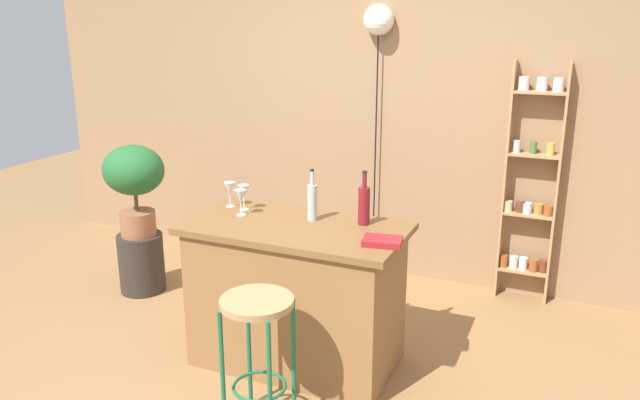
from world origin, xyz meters
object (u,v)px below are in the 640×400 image
Objects in this scene: bottle_vinegar at (364,204)px; wine_glass_right at (230,189)px; bar_stool at (258,331)px; potted_plant at (134,178)px; wine_glass_left at (241,197)px; wine_glass_center at (244,192)px; pendant_globe_light at (379,23)px; plant_stool at (142,263)px; cookbook at (382,241)px; bottle_wine_red at (312,201)px; spice_shelf at (531,186)px.

wine_glass_right is (-0.91, -0.01, -0.01)m from bottle_vinegar.
potted_plant is (-1.68, 1.13, 0.36)m from bar_stool.
wine_glass_left is 0.11m from wine_glass_center.
pendant_globe_light reaches higher than bar_stool.
plant_stool is 2.12m from bottle_vinegar.
cookbook is at bearing -8.24° from wine_glass_left.
wine_glass_center is 0.78× the size of cookbook.
wine_glass_left is (-0.45, -0.09, -0.00)m from bottle_wine_red.
potted_plant is at bearing 163.62° from wine_glass_right.
bottle_vinegar reaches higher than wine_glass_left.
bar_stool is 4.50× the size of wine_glass_left.
cookbook is at bearing 50.00° from bar_stool.
plant_stool is 2.82× the size of wine_glass_center.
wine_glass_center reaches higher than plant_stool.
pendant_globe_light is (-1.21, 0.02, 1.15)m from spice_shelf.
wine_glass_center is 1.78m from pendant_globe_light.
bar_stool is 2.05m from plant_stool.
bottle_wine_red reaches higher than plant_stool.
bottle_vinegar reaches higher than bottle_wine_red.
bar_stool reaches higher than plant_stool.
wine_glass_center reaches higher than bar_stool.
spice_shelf is 10.99× the size of wine_glass_center.
bar_stool is 2.66m from pendant_globe_light.
spice_shelf is 5.65× the size of bottle_wine_red.
wine_glass_right is at bearing -142.24° from spice_shelf.
pendant_globe_light is at bearing 73.60° from wine_glass_center.
spice_shelf is at bearing 20.72° from potted_plant.
potted_plant is at bearing 168.07° from bottle_wine_red.
bottle_vinegar is at bearing -74.12° from pendant_globe_light.
bottle_vinegar is at bearing 9.58° from bottle_wine_red.
pendant_globe_light is at bearing 178.93° from spice_shelf.
wine_glass_right is at bearing 127.99° from bar_stool.
bar_stool is 0.92m from bottle_wine_red.
bar_stool is at bearing -54.96° from wine_glass_left.
plant_stool is 2.61m from pendant_globe_light.
potted_plant is 2.17× the size of bottle_vinegar.
pendant_globe_light reaches higher than cookbook.
spice_shelf reaches higher than wine_glass_center.
bar_stool is at bearing -34.08° from potted_plant.
bottle_vinegar is at bearing 117.09° from cookbook.
potted_plant is at bearing 0.00° from plant_stool.
wine_glass_right is at bearing -179.35° from bottle_vinegar.
wine_glass_right is at bearing 175.98° from bottle_wine_red.
wine_glass_left is at bearing -168.99° from bottle_wine_red.
bar_stool is 3.51× the size of cookbook.
pendant_globe_light is at bearing 34.54° from potted_plant.
spice_shelf is 3.90× the size of plant_stool.
bar_stool is 4.50× the size of wine_glass_right.
spice_shelf is 1.58m from bottle_vinegar.
potted_plant is 2.22m from cookbook.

